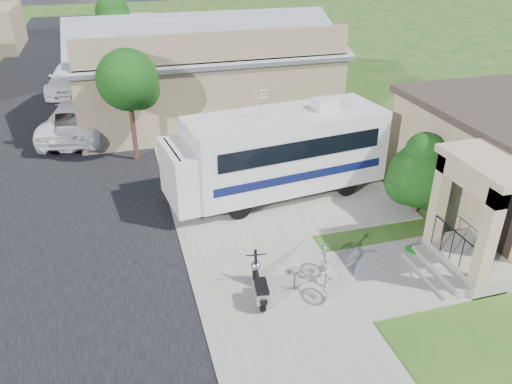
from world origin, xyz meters
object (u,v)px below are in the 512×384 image
object	(u,v)px
garden_hose	(412,253)
pickup_truck	(80,118)
shrub	(422,172)
scooter	(260,286)
bicycle	(325,271)
van	(71,78)
motorhome	(278,151)

from	to	relation	value
garden_hose	pickup_truck	bearing A→B (deg)	126.69
shrub	scooter	distance (m)	7.13
scooter	bicycle	xyz separation A→B (m)	(1.80, 0.03, 0.08)
shrub	bicycle	size ratio (longest dim) A/B	1.57
pickup_truck	scooter	bearing A→B (deg)	120.19
pickup_truck	van	xyz separation A→B (m)	(-0.66, 7.63, -0.03)
pickup_truck	garden_hose	distance (m)	16.00
shrub	pickup_truck	xyz separation A→B (m)	(-11.06, 10.55, -0.66)
motorhome	shrub	bearing A→B (deg)	-38.01
shrub	van	distance (m)	21.65
bicycle	scooter	bearing A→B (deg)	-159.37
bicycle	pickup_truck	world-z (taller)	pickup_truck
motorhome	bicycle	distance (m)	5.53
bicycle	pickup_truck	bearing A→B (deg)	135.16
van	bicycle	bearing A→B (deg)	-61.45
motorhome	garden_hose	size ratio (longest dim) A/B	19.03
shrub	pickup_truck	distance (m)	15.30
motorhome	van	distance (m)	17.46
scooter	pickup_truck	world-z (taller)	pickup_truck
scooter	pickup_truck	bearing A→B (deg)	116.34
bicycle	garden_hose	world-z (taller)	bicycle
motorhome	scooter	bearing A→B (deg)	-119.83
scooter	garden_hose	xyz separation A→B (m)	(4.91, 0.68, -0.38)
bicycle	garden_hose	size ratio (longest dim) A/B	4.42
shrub	scooter	xyz separation A→B (m)	(-6.42, -2.94, -1.01)
motorhome	scooter	size ratio (longest dim) A/B	4.98
van	pickup_truck	bearing A→B (deg)	-75.15
bicycle	pickup_truck	xyz separation A→B (m)	(-6.45, 13.47, 0.26)
shrub	pickup_truck	size ratio (longest dim) A/B	0.49
bicycle	garden_hose	xyz separation A→B (m)	(3.10, 0.65, -0.46)
van	garden_hose	world-z (taller)	van
shrub	garden_hose	bearing A→B (deg)	-123.72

